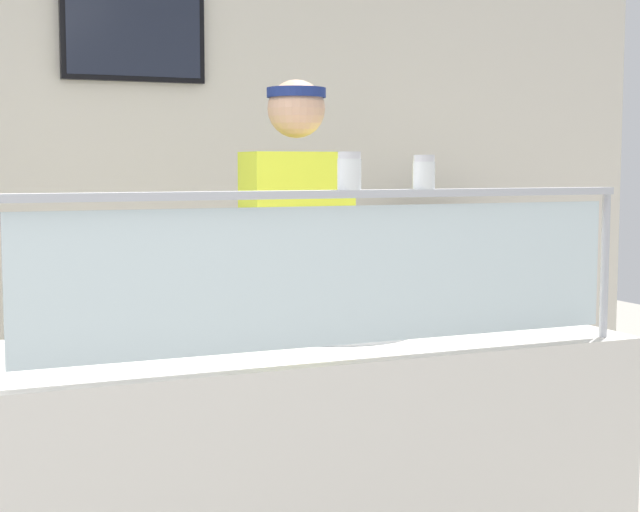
{
  "coord_description": "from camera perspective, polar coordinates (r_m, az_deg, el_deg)",
  "views": [
    {
      "loc": [
        -0.06,
        -2.16,
        1.45
      ],
      "look_at": [
        1.04,
        0.39,
        1.19
      ],
      "focal_mm": 53.84,
      "sensor_mm": 36.0,
      "label": 1
    }
  ],
  "objects": [
    {
      "name": "serving_counter",
      "position": [
        2.88,
        -1.39,
        -14.42
      ],
      "size": [
        1.9,
        0.7,
        0.95
      ],
      "primitive_type": "cube",
      "color": "silver",
      "rests_on": "ground"
    },
    {
      "name": "pizza_tray",
      "position": [
        2.9,
        0.92,
        -4.21
      ],
      "size": [
        0.49,
        0.49,
        0.04
      ],
      "color": "#9EA0A8",
      "rests_on": "serving_counter"
    },
    {
      "name": "parmesan_shaker",
      "position": [
        2.45,
        1.75,
        4.93
      ],
      "size": [
        0.06,
        0.06,
        0.1
      ],
      "color": "white",
      "rests_on": "sneeze_guard"
    },
    {
      "name": "prep_shelf",
      "position": [
        5.26,
        8.35,
        -5.41
      ],
      "size": [
        0.7,
        0.55,
        0.94
      ],
      "primitive_type": "cube",
      "color": "#B7BABF",
      "rests_on": "ground"
    },
    {
      "name": "worker_figure",
      "position": [
        3.53,
        -1.29,
        -1.85
      ],
      "size": [
        0.41,
        0.5,
        1.76
      ],
      "color": "#23232D",
      "rests_on": "ground"
    },
    {
      "name": "pepper_flake_shaker",
      "position": [
        2.55,
        6.19,
        4.85
      ],
      "size": [
        0.06,
        0.06,
        0.09
      ],
      "color": "white",
      "rests_on": "sneeze_guard"
    },
    {
      "name": "pizza_box_stack",
      "position": [
        5.18,
        8.45,
        1.18
      ],
      "size": [
        0.52,
        0.51,
        0.27
      ],
      "color": "silver",
      "rests_on": "prep_shelf"
    },
    {
      "name": "pizza_server",
      "position": [
        2.86,
        0.34,
        -3.89
      ],
      "size": [
        0.11,
        0.29,
        0.01
      ],
      "primitive_type": "cube",
      "rotation": [
        0.0,
        0.0,
        0.14
      ],
      "color": "#ADAFB7",
      "rests_on": "pizza_tray"
    },
    {
      "name": "shop_rear_unit",
      "position": [
        4.98,
        -11.64,
        4.23
      ],
      "size": [
        6.3,
        0.13,
        2.7
      ],
      "color": "silver",
      "rests_on": "ground"
    },
    {
      "name": "sneeze_guard",
      "position": [
        2.45,
        1.13,
        0.18
      ],
      "size": [
        1.73,
        0.06,
        0.44
      ],
      "color": "#B2B5BC",
      "rests_on": "serving_counter"
    }
  ]
}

